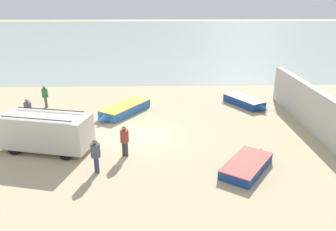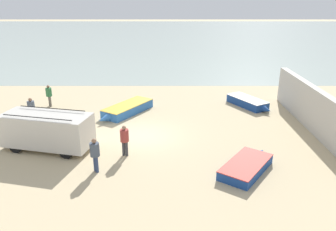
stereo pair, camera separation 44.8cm
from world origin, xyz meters
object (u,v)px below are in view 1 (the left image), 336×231
object	(u,v)px
fishing_rowboat_2	(247,165)
fisherman_2	(96,153)
fishing_rowboat_0	(124,110)
fisherman_1	(28,110)
fisherman_3	(125,138)
fisherman_0	(45,95)
fishing_rowboat_1	(245,102)
parked_van	(45,131)

from	to	relation	value
fishing_rowboat_2	fisherman_2	xyz separation A→B (m)	(-7.61, -0.08, 0.83)
fishing_rowboat_0	fishing_rowboat_2	xyz separation A→B (m)	(7.11, -8.49, -0.08)
fisherman_1	fisherman_3	world-z (taller)	fisherman_1
fishing_rowboat_0	fisherman_0	bearing A→B (deg)	-71.61
fishing_rowboat_0	fisherman_2	size ratio (longest dim) A/B	2.75
fishing_rowboat_0	fisherman_1	world-z (taller)	fisherman_1
fishing_rowboat_1	fisherman_2	world-z (taller)	fisherman_2
parked_van	fisherman_2	size ratio (longest dim) A/B	3.00
parked_van	fishing_rowboat_1	bearing A→B (deg)	-137.27
fishing_rowboat_1	fisherman_3	xyz separation A→B (m)	(-8.79, -8.47, 0.75)
fishing_rowboat_0	fisherman_3	world-z (taller)	fisherman_3
fishing_rowboat_2	fishing_rowboat_0	bearing A→B (deg)	75.70
parked_van	fishing_rowboat_1	world-z (taller)	parked_van
fishing_rowboat_2	fisherman_3	xyz separation A→B (m)	(-6.36, 1.66, 0.82)
fisherman_0	fisherman_2	xyz separation A→B (m)	(5.77, -10.23, 0.04)
fisherman_0	fisherman_1	world-z (taller)	fisherman_1
fisherman_1	fisherman_3	bearing A→B (deg)	-115.75
fishing_rowboat_1	fisherman_0	distance (m)	15.83
fishing_rowboat_1	fishing_rowboat_2	world-z (taller)	fishing_rowboat_1
fishing_rowboat_1	fishing_rowboat_2	distance (m)	10.41
fishing_rowboat_0	fishing_rowboat_1	size ratio (longest dim) A/B	1.19
fisherman_0	fisherman_2	bearing A→B (deg)	81.04
fisherman_3	fisherman_0	bearing A→B (deg)	-124.34
fishing_rowboat_1	fishing_rowboat_2	bearing A→B (deg)	-43.35
fishing_rowboat_1	fisherman_3	distance (m)	12.23
fisherman_0	fisherman_3	size ratio (longest dim) A/B	0.97
fisherman_2	fisherman_3	distance (m)	2.14
fisherman_1	fisherman_3	size ratio (longest dim) A/B	1.03
parked_van	fishing_rowboat_0	size ratio (longest dim) A/B	1.09
fishing_rowboat_0	fisherman_1	bearing A→B (deg)	-39.02
parked_van	fishing_rowboat_2	distance (m)	11.20
fishing_rowboat_0	fisherman_2	xyz separation A→B (m)	(-0.50, -8.57, 0.75)
parked_van	fisherman_1	world-z (taller)	parked_van
parked_van	fisherman_3	size ratio (longest dim) A/B	3.04
fisherman_3	fishing_rowboat_1	bearing A→B (deg)	150.00
fishing_rowboat_2	fisherman_0	distance (m)	16.81
fishing_rowboat_1	fisherman_1	world-z (taller)	fisherman_1
fisherman_2	fisherman_1	bearing A→B (deg)	92.83
parked_van	fishing_rowboat_0	xyz separation A→B (m)	(3.77, 5.99, -0.84)
fishing_rowboat_0	fisherman_1	xyz separation A→B (m)	(-6.22, -2.00, 0.76)
fisherman_0	fishing_rowboat_0	bearing A→B (deg)	126.83
fisherman_0	fisherman_3	distance (m)	11.02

